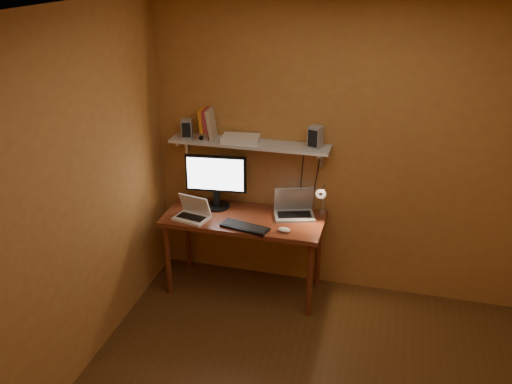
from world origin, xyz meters
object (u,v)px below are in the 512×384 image
(monitor, at_px, (216,179))
(keyboard, at_px, (245,227))
(speaker_right, at_px, (315,137))
(shelf_camera, at_px, (202,137))
(mouse, at_px, (284,230))
(speaker_left, at_px, (187,129))
(desk, at_px, (244,225))
(laptop, at_px, (294,208))
(netbook, at_px, (193,212))
(router, at_px, (241,139))
(wall_shelf, at_px, (249,144))
(desk_lamp, at_px, (322,197))

(monitor, relative_size, keyboard, 1.32)
(speaker_right, bearing_deg, shelf_camera, -158.57)
(monitor, bearing_deg, keyboard, -49.24)
(mouse, distance_m, speaker_right, 0.81)
(monitor, bearing_deg, speaker_left, 164.28)
(desk, xyz_separation_m, shelf_camera, (-0.41, 0.13, 0.74))
(speaker_right, height_order, shelf_camera, speaker_right)
(laptop, bearing_deg, shelf_camera, 164.19)
(netbook, xyz_separation_m, keyboard, (0.49, -0.08, -0.05))
(speaker_left, bearing_deg, netbook, -80.08)
(laptop, xyz_separation_m, netbook, (-0.84, -0.28, -0.01))
(laptop, bearing_deg, router, 158.44)
(wall_shelf, relative_size, netbook, 4.31)
(desk_lamp, xyz_separation_m, speaker_left, (-1.22, 0.05, 0.50))
(desk_lamp, height_order, speaker_right, speaker_right)
(netbook, height_order, mouse, netbook)
(speaker_right, relative_size, shelf_camera, 1.66)
(speaker_left, height_order, speaker_right, speaker_right)
(mouse, bearing_deg, monitor, 164.68)
(wall_shelf, height_order, monitor, wall_shelf)
(desk_lamp, relative_size, speaker_right, 2.04)
(mouse, distance_m, router, 0.87)
(netbook, bearing_deg, desk, 29.80)
(desk, height_order, speaker_right, speaker_right)
(speaker_left, bearing_deg, laptop, -16.08)
(monitor, height_order, mouse, monitor)
(speaker_right, distance_m, router, 0.65)
(monitor, bearing_deg, mouse, -30.49)
(monitor, bearing_deg, wall_shelf, 6.36)
(keyboard, height_order, router, router)
(speaker_left, bearing_deg, shelf_camera, -32.56)
(wall_shelf, bearing_deg, speaker_left, -178.12)
(keyboard, xyz_separation_m, desk_lamp, (0.59, 0.33, 0.20))
(mouse, distance_m, speaker_left, 1.24)
(laptop, height_order, keyboard, laptop)
(desk, bearing_deg, laptop, 19.56)
(mouse, relative_size, router, 0.33)
(wall_shelf, xyz_separation_m, netbook, (-0.42, -0.33, -0.55))
(desk, distance_m, monitor, 0.48)
(wall_shelf, bearing_deg, speaker_right, 0.63)
(laptop, relative_size, desk_lamp, 1.07)
(router, bearing_deg, keyboard, -69.90)
(wall_shelf, distance_m, speaker_left, 0.57)
(mouse, bearing_deg, desk, 164.44)
(wall_shelf, height_order, shelf_camera, shelf_camera)
(desk, distance_m, keyboard, 0.24)
(laptop, xyz_separation_m, mouse, (-0.02, -0.33, -0.05))
(desk, xyz_separation_m, speaker_right, (0.57, 0.20, 0.80))
(wall_shelf, height_order, laptop, wall_shelf)
(desk_lamp, distance_m, speaker_left, 1.32)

